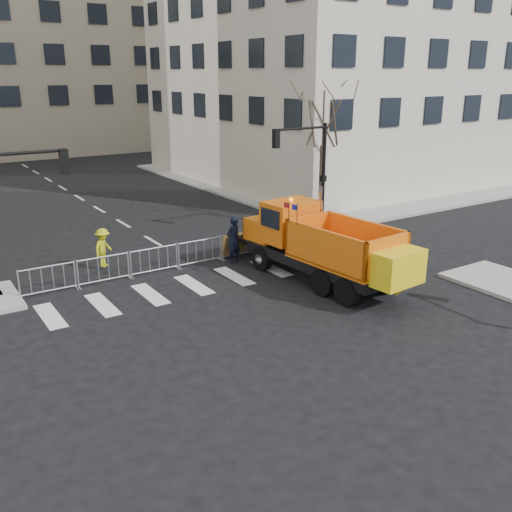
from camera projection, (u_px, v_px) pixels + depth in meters
ground at (304, 329)px, 18.10m from camera, size 120.00×120.00×0.00m
sidewalk_back at (185, 258)px, 24.86m from camera, size 64.00×5.00×0.15m
traffic_light_right at (323, 177)px, 29.27m from camera, size 0.18×0.18×5.40m
crowd_barriers at (178, 256)px, 23.61m from camera, size 12.60×0.60×1.10m
street_tree at (322, 153)px, 30.11m from camera, size 3.00×3.00×7.50m
plow_truck at (324, 244)px, 21.71m from camera, size 3.26×9.14×3.48m
cop_a at (233, 240)px, 24.20m from camera, size 0.85×0.68×2.04m
cop_b at (287, 235)px, 25.04m from camera, size 1.18×1.11×1.93m
cop_c at (269, 235)px, 25.17m from camera, size 1.22×0.98×1.93m
worker at (103, 248)px, 23.31m from camera, size 1.19×1.13×1.61m
newspaper_box at (265, 239)px, 25.38m from camera, size 0.47×0.42×1.10m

